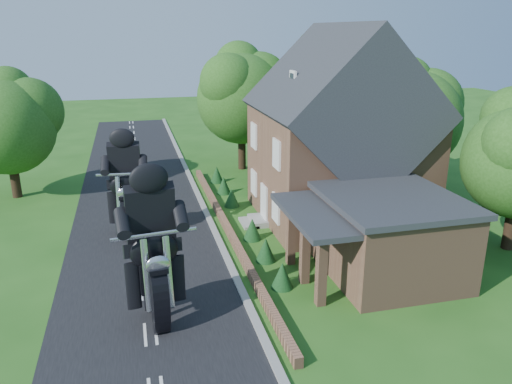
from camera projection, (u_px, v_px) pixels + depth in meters
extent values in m
plane|color=#225417|center=(147.00, 292.00, 19.73)|extent=(120.00, 120.00, 0.00)
cube|color=black|center=(147.00, 291.00, 19.73)|extent=(7.00, 80.00, 0.02)
cube|color=gray|center=(237.00, 279.00, 20.57)|extent=(0.30, 80.00, 0.12)
cube|color=#8F6249|center=(228.00, 230.00, 25.29)|extent=(0.30, 22.00, 0.40)
cube|color=#8F6249|center=(337.00, 164.00, 26.80)|extent=(8.00, 8.00, 6.00)
cube|color=#25272C|center=(340.00, 108.00, 25.87)|extent=(8.48, 8.64, 8.48)
cube|color=#8F6249|center=(380.00, 44.00, 25.34)|extent=(0.60, 0.90, 1.60)
cube|color=white|center=(293.00, 80.00, 24.79)|extent=(0.12, 0.80, 0.90)
cube|color=black|center=(292.00, 80.00, 24.78)|extent=(0.04, 0.55, 0.65)
cube|color=white|center=(264.00, 204.00, 26.45)|extent=(0.10, 1.10, 2.10)
cube|color=gray|center=(258.00, 221.00, 26.65)|extent=(0.80, 1.60, 0.30)
cube|color=gray|center=(249.00, 223.00, 26.55)|extent=(0.80, 1.60, 0.15)
cube|color=white|center=(276.00, 208.00, 24.25)|extent=(0.10, 1.10, 1.40)
cube|color=black|center=(275.00, 208.00, 24.25)|extent=(0.04, 0.92, 1.22)
cube|color=white|center=(254.00, 183.00, 28.30)|extent=(0.10, 1.10, 1.40)
cube|color=black|center=(254.00, 183.00, 28.30)|extent=(0.04, 0.92, 1.22)
cube|color=white|center=(277.00, 154.00, 23.41)|extent=(0.10, 1.10, 1.40)
cube|color=black|center=(276.00, 154.00, 23.41)|extent=(0.04, 0.92, 1.22)
cube|color=white|center=(254.00, 136.00, 27.47)|extent=(0.10, 1.10, 1.40)
cube|color=black|center=(254.00, 136.00, 27.46)|extent=(0.04, 0.92, 1.22)
cube|color=#8F6249|center=(389.00, 237.00, 20.85)|extent=(5.00, 5.60, 3.20)
cube|color=#25272C|center=(392.00, 199.00, 20.31)|extent=(5.30, 5.94, 0.24)
cube|color=#25272C|center=(320.00, 214.00, 19.70)|extent=(2.60, 5.32, 0.22)
cube|color=#8F6249|center=(321.00, 271.00, 18.38)|extent=(0.35, 0.35, 2.80)
cube|color=#8F6249|center=(305.00, 251.00, 20.04)|extent=(0.35, 0.35, 2.80)
cube|color=#8F6249|center=(291.00, 234.00, 21.70)|extent=(0.35, 0.35, 2.80)
cylinder|color=black|center=(410.00, 171.00, 30.97)|extent=(0.56, 0.56, 3.00)
sphere|color=#214D16|center=(415.00, 121.00, 29.99)|extent=(6.00, 6.00, 6.00)
sphere|color=#214D16|center=(430.00, 104.00, 30.59)|extent=(4.32, 4.32, 4.32)
sphere|color=#214D16|center=(409.00, 103.00, 28.55)|extent=(3.72, 3.72, 3.72)
sphere|color=#214D16|center=(409.00, 83.00, 30.47)|extent=(3.30, 3.30, 3.30)
cylinder|color=black|center=(327.00, 143.00, 37.20)|extent=(0.56, 0.56, 3.60)
sphere|color=#214D16|center=(329.00, 92.00, 36.03)|extent=(7.20, 7.20, 7.20)
sphere|color=#214D16|center=(346.00, 75.00, 36.74)|extent=(5.18, 5.18, 5.18)
sphere|color=#214D16|center=(319.00, 73.00, 34.29)|extent=(4.46, 4.46, 4.46)
sphere|color=#214D16|center=(324.00, 55.00, 36.60)|extent=(3.96, 3.96, 3.96)
cylinder|color=black|center=(245.00, 146.00, 36.75)|extent=(0.56, 0.56, 3.40)
sphere|color=#214D16|center=(245.00, 99.00, 35.67)|extent=(6.40, 6.40, 6.40)
sphere|color=#214D16|center=(262.00, 84.00, 36.30)|extent=(4.61, 4.61, 4.61)
sphere|color=#214D16|center=(232.00, 82.00, 34.13)|extent=(3.97, 3.97, 3.97)
sphere|color=#214D16|center=(242.00, 65.00, 36.18)|extent=(3.52, 3.52, 3.52)
cylinder|color=black|center=(19.00, 175.00, 30.56)|extent=(0.56, 0.56, 2.80)
sphere|color=#214D16|center=(11.00, 127.00, 29.65)|extent=(5.60, 5.60, 5.60)
sphere|color=#214D16|center=(34.00, 111.00, 30.20)|extent=(4.03, 4.03, 4.03)
sphere|color=#214D16|center=(12.00, 92.00, 30.09)|extent=(3.08, 3.08, 3.08)
cone|color=#113616|center=(282.00, 275.00, 19.89)|extent=(0.90, 0.90, 1.10)
cone|color=#113616|center=(266.00, 250.00, 22.19)|extent=(0.90, 0.90, 1.10)
cone|color=#113616|center=(252.00, 229.00, 24.49)|extent=(0.90, 0.90, 1.10)
cone|color=#113616|center=(232.00, 197.00, 29.10)|extent=(0.90, 0.90, 1.10)
cone|color=#113616|center=(224.00, 185.00, 31.40)|extent=(0.90, 0.90, 1.10)
cone|color=#113616|center=(217.00, 174.00, 33.71)|extent=(0.90, 0.90, 1.10)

